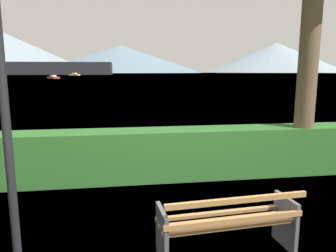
{
  "coord_description": "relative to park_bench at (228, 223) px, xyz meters",
  "views": [
    {
      "loc": [
        -1.26,
        -3.51,
        2.28
      ],
      "look_at": [
        0.0,
        4.93,
        0.79
      ],
      "focal_mm": 33.57,
      "sensor_mm": 36.0,
      "label": 1
    }
  ],
  "objects": [
    {
      "name": "ground_plane",
      "position": [
        -0.0,
        0.06,
        -0.43
      ],
      "size": [
        1400.0,
        1400.0,
        0.0
      ],
      "primitive_type": "plane",
      "color": "olive"
    },
    {
      "name": "water_surface",
      "position": [
        -0.0,
        306.07,
        -0.43
      ],
      "size": [
        620.0,
        620.0,
        0.0
      ],
      "primitive_type": "plane",
      "color": "#7A99A8",
      "rests_on": "ground_plane"
    },
    {
      "name": "park_bench",
      "position": [
        0.0,
        0.0,
        0.0
      ],
      "size": [
        1.77,
        0.7,
        0.87
      ],
      "color": "#A0703F",
      "rests_on": "ground_plane"
    },
    {
      "name": "hedge_row",
      "position": [
        -0.0,
        3.02,
        0.1
      ],
      "size": [
        11.4,
        0.79,
        1.06
      ],
      "primitive_type": "cube",
      "color": "#285B23",
      "rests_on": "ground_plane"
    },
    {
      "name": "lamp_post",
      "position": [
        -2.57,
        0.31,
        2.01
      ],
      "size": [
        0.3,
        0.3,
        3.56
      ],
      "color": "black",
      "rests_on": "ground_plane"
    },
    {
      "name": "cargo_ship_large",
      "position": [
        -73.93,
        230.42,
        7.1
      ],
      "size": [
        115.66,
        22.36,
        26.91
      ],
      "color": "#232328",
      "rests_on": "water_surface"
    },
    {
      "name": "sailboat_mid",
      "position": [
        -22.97,
        104.18,
        -0.03
      ],
      "size": [
        4.75,
        5.94,
        1.11
      ],
      "color": "#B2332D",
      "rests_on": "water_surface"
    },
    {
      "name": "tender_far",
      "position": [
        -26.45,
        177.67,
        0.14
      ],
      "size": [
        6.54,
        5.91,
        1.53
      ],
      "color": "gold",
      "rests_on": "water_surface"
    },
    {
      "name": "distant_hills",
      "position": [
        -72.43,
        558.17,
        34.99
      ],
      "size": [
        846.6,
        368.98,
        83.45
      ],
      "color": "gray",
      "rests_on": "ground_plane"
    }
  ]
}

